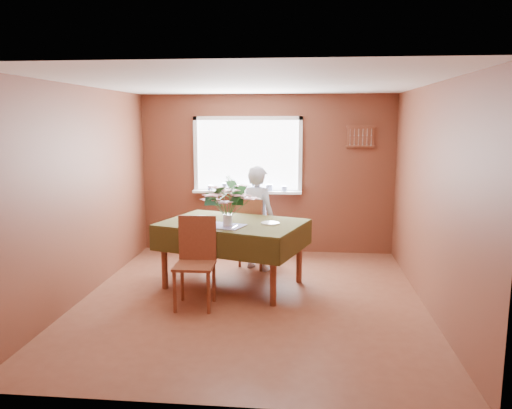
# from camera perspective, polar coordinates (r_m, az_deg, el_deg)

# --- Properties ---
(floor) EXTENTS (4.50, 4.50, 0.00)m
(floor) POSITION_cam_1_polar(r_m,az_deg,el_deg) (6.02, -0.53, -10.78)
(floor) COLOR brown
(floor) RESTS_ON ground
(ceiling) EXTENTS (4.50, 4.50, 0.00)m
(ceiling) POSITION_cam_1_polar(r_m,az_deg,el_deg) (5.66, -0.57, 13.68)
(ceiling) COLOR white
(ceiling) RESTS_ON wall_back
(wall_back) EXTENTS (4.00, 0.00, 4.00)m
(wall_back) POSITION_cam_1_polar(r_m,az_deg,el_deg) (7.93, 1.21, 3.47)
(wall_back) COLOR brown
(wall_back) RESTS_ON floor
(wall_front) EXTENTS (4.00, 0.00, 4.00)m
(wall_front) POSITION_cam_1_polar(r_m,az_deg,el_deg) (3.52, -4.51, -4.38)
(wall_front) COLOR brown
(wall_front) RESTS_ON floor
(wall_left) EXTENTS (0.00, 4.50, 4.50)m
(wall_left) POSITION_cam_1_polar(r_m,az_deg,el_deg) (6.25, -19.11, 1.27)
(wall_left) COLOR brown
(wall_left) RESTS_ON floor
(wall_right) EXTENTS (0.00, 4.50, 4.50)m
(wall_right) POSITION_cam_1_polar(r_m,az_deg,el_deg) (5.84, 19.36, 0.71)
(wall_right) COLOR brown
(wall_right) RESTS_ON floor
(window_assembly) EXTENTS (1.72, 0.20, 1.22)m
(window_assembly) POSITION_cam_1_polar(r_m,az_deg,el_deg) (7.89, -0.99, 4.17)
(window_assembly) COLOR white
(window_assembly) RESTS_ON wall_back
(spoon_rack) EXTENTS (0.44, 0.05, 0.33)m
(spoon_rack) POSITION_cam_1_polar(r_m,az_deg,el_deg) (7.87, 11.88, 7.60)
(spoon_rack) COLOR brown
(spoon_rack) RESTS_ON wall_back
(dining_table) EXTENTS (1.99, 1.64, 0.84)m
(dining_table) POSITION_cam_1_polar(r_m,az_deg,el_deg) (6.32, -2.66, -2.91)
(dining_table) COLOR brown
(dining_table) RESTS_ON floor
(chair_far) EXTENTS (0.60, 0.60, 1.02)m
(chair_far) POSITION_cam_1_polar(r_m,az_deg,el_deg) (7.12, -0.21, -2.93)
(chair_far) COLOR brown
(chair_far) RESTS_ON floor
(chair_near) EXTENTS (0.45, 0.45, 1.02)m
(chair_near) POSITION_cam_1_polar(r_m,az_deg,el_deg) (5.75, -6.89, -6.07)
(chair_near) COLOR brown
(chair_near) RESTS_ON floor
(seated_woman) EXTENTS (0.64, 0.57, 1.48)m
(seated_woman) POSITION_cam_1_polar(r_m,az_deg,el_deg) (7.02, 0.19, -1.56)
(seated_woman) COLOR white
(seated_woman) RESTS_ON floor
(flower_bouquet) EXTENTS (0.58, 0.58, 0.50)m
(flower_bouquet) POSITION_cam_1_polar(r_m,az_deg,el_deg) (5.99, -3.29, 0.58)
(flower_bouquet) COLOR white
(flower_bouquet) RESTS_ON dining_table
(side_plate) EXTENTS (0.31, 0.31, 0.01)m
(side_plate) POSITION_cam_1_polar(r_m,az_deg,el_deg) (6.18, 1.63, -2.13)
(side_plate) COLOR white
(side_plate) RESTS_ON dining_table
(table_knife) EXTENTS (0.06, 0.20, 0.00)m
(table_knife) POSITION_cam_1_polar(r_m,az_deg,el_deg) (5.96, -2.45, -2.56)
(table_knife) COLOR silver
(table_knife) RESTS_ON dining_table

